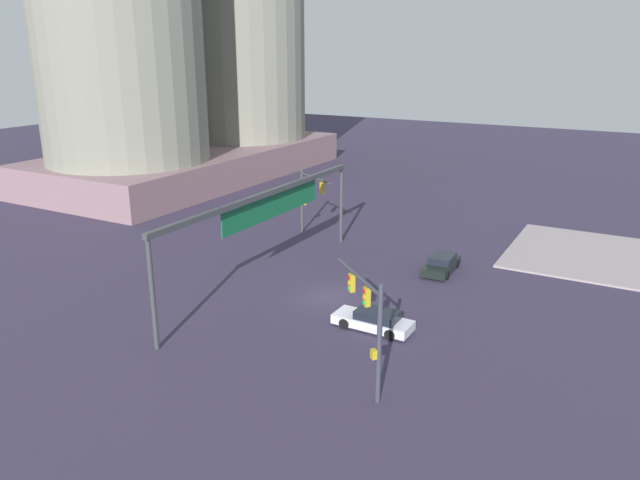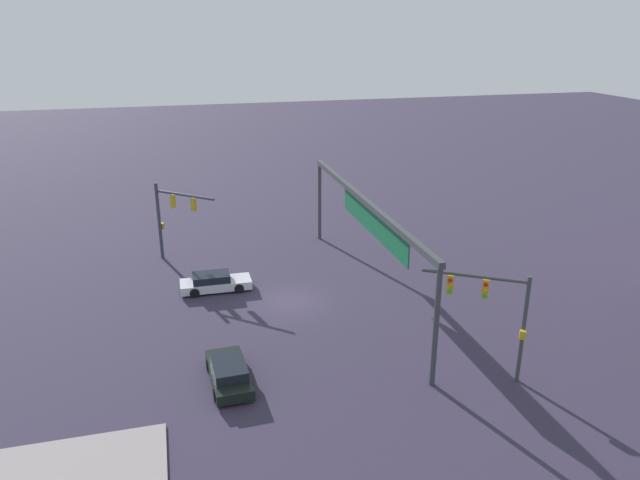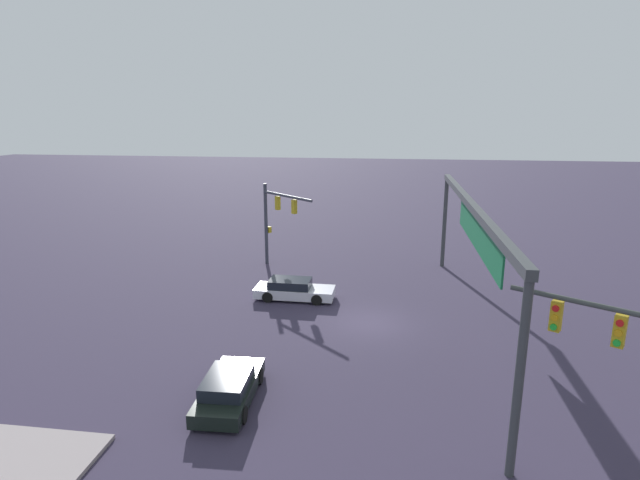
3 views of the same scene
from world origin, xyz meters
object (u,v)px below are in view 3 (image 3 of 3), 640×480
object	(u,v)px
traffic_signal_opposite_side	(276,214)
sedan_car_approaching	(293,290)
traffic_signal_near_corner	(640,365)
sedan_car_waiting_far	(229,388)

from	to	relation	value
traffic_signal_opposite_side	sedan_car_approaching	world-z (taller)	traffic_signal_opposite_side
traffic_signal_near_corner	sedan_car_waiting_far	size ratio (longest dim) A/B	1.27
sedan_car_approaching	sedan_car_waiting_far	xyz separation A→B (m)	(11.31, -0.34, -0.00)
traffic_signal_near_corner	sedan_car_approaching	size ratio (longest dim) A/B	1.21
sedan_car_approaching	sedan_car_waiting_far	size ratio (longest dim) A/B	1.05
traffic_signal_near_corner	sedan_car_approaching	world-z (taller)	traffic_signal_near_corner
traffic_signal_near_corner	traffic_signal_opposite_side	distance (m)	25.26
traffic_signal_near_corner	sedan_car_waiting_far	xyz separation A→B (m)	(-2.81, -12.95, -3.40)
sedan_car_approaching	traffic_signal_near_corner	bearing A→B (deg)	-47.49
sedan_car_approaching	traffic_signal_opposite_side	bearing A→B (deg)	112.25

